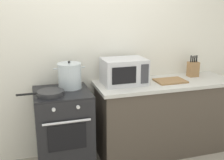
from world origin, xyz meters
TOP-DOWN VIEW (x-y plane):
  - back_wall at (0.30, 0.97)m, footprint 4.40×0.10m
  - lower_cabinet_right at (0.90, 0.62)m, footprint 1.64×0.56m
  - countertop_right at (0.90, 0.62)m, footprint 1.70×0.60m
  - stove at (-0.35, 0.60)m, footprint 0.60×0.64m
  - stock_pot at (-0.24, 0.69)m, footprint 0.35×0.26m
  - frying_pan at (-0.48, 0.49)m, footprint 0.47×0.27m
  - microwave at (0.39, 0.68)m, footprint 0.50×0.37m
  - cutting_board at (0.95, 0.60)m, footprint 0.36×0.26m
  - knife_block at (1.35, 0.74)m, footprint 0.13×0.10m

SIDE VIEW (x-z plane):
  - lower_cabinet_right at x=0.90m, z-range 0.00..0.88m
  - stove at x=-0.35m, z-range 0.00..0.92m
  - countertop_right at x=0.90m, z-range 0.88..0.92m
  - cutting_board at x=0.95m, z-range 0.92..0.94m
  - frying_pan at x=-0.48m, z-range 0.92..0.97m
  - knife_block at x=1.35m, z-range 0.88..1.16m
  - stock_pot at x=-0.24m, z-range 0.91..1.22m
  - microwave at x=0.39m, z-range 0.92..1.22m
  - back_wall at x=0.30m, z-range 0.00..2.50m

